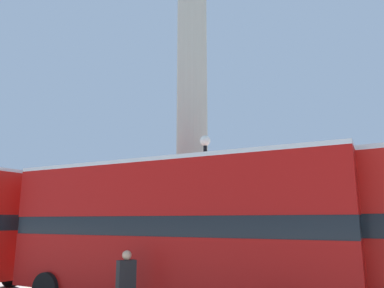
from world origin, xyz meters
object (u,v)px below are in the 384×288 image
at_px(bus_b, 173,226).
at_px(pedestrian_near_lamp, 126,282).
at_px(street_lamp, 206,204).
at_px(monument_column, 192,151).

xyz_separation_m(bus_b, pedestrian_near_lamp, (-0.14, -2.05, -1.35)).
xyz_separation_m(street_lamp, pedestrian_near_lamp, (-0.01, -4.68, -2.11)).
bearing_deg(pedestrian_near_lamp, monument_column, -139.98).
height_order(bus_b, pedestrian_near_lamp, bus_b).
relative_size(monument_column, street_lamp, 3.55).
bearing_deg(monument_column, street_lamp, -55.75).
distance_m(monument_column, bus_b, 7.44).
bearing_deg(pedestrian_near_lamp, street_lamp, -156.15).
distance_m(bus_b, street_lamp, 2.74).
xyz_separation_m(monument_column, pedestrian_near_lamp, (2.33, -8.12, -4.87)).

